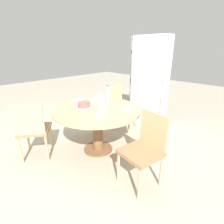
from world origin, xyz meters
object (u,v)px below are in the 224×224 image
(chair_b, at_px, (123,106))
(water_bottle, at_px, (108,96))
(coffee_pot, at_px, (101,99))
(cup_b, at_px, (95,100))
(chair_a, at_px, (145,148))
(cake_main, at_px, (84,105))
(chair_c, at_px, (33,129))
(cup_c, at_px, (99,115))
(bookshelf, at_px, (148,82))
(cup_a, at_px, (126,109))

(chair_b, height_order, water_bottle, water_bottle)
(coffee_pot, height_order, cup_b, coffee_pot)
(chair_a, xyz_separation_m, cake_main, (-1.12, -0.02, 0.28))
(chair_c, distance_m, cake_main, 0.81)
(chair_b, height_order, coffee_pot, coffee_pot)
(cup_c, bearing_deg, water_bottle, 123.76)
(chair_a, bearing_deg, chair_b, 149.71)
(chair_c, distance_m, coffee_pot, 1.08)
(chair_c, distance_m, cup_c, 1.01)
(bookshelf, relative_size, cup_b, 15.66)
(cake_main, xyz_separation_m, cup_b, (-0.12, 0.32, -0.02))
(chair_b, xyz_separation_m, coffee_pot, (0.21, -0.77, 0.34))
(bookshelf, relative_size, cake_main, 8.34)
(chair_c, relative_size, cup_a, 7.62)
(chair_b, bearing_deg, cup_b, 163.74)
(cake_main, distance_m, cup_a, 0.66)
(bookshelf, distance_m, cake_main, 1.71)
(chair_a, relative_size, bookshelf, 0.49)
(bookshelf, xyz_separation_m, cake_main, (-0.03, -1.70, -0.14))
(chair_a, distance_m, cup_b, 1.31)
(chair_a, distance_m, cake_main, 1.15)
(chair_c, relative_size, bookshelf, 0.49)
(bookshelf, bearing_deg, chair_a, 122.88)
(water_bottle, xyz_separation_m, cup_a, (0.42, -0.03, -0.10))
(cup_a, xyz_separation_m, cup_c, (-0.10, -0.45, 0.00))
(chair_b, height_order, cup_b, chair_b)
(cup_a, bearing_deg, cup_b, -176.77)
(chair_b, distance_m, bookshelf, 0.82)
(chair_c, bearing_deg, chair_a, 152.81)
(cake_main, distance_m, cup_c, 0.45)
(water_bottle, bearing_deg, chair_c, -113.34)
(coffee_pot, bearing_deg, chair_b, 105.14)
(chair_a, height_order, cup_b, chair_a)
(chair_b, bearing_deg, bookshelf, -21.56)
(chair_a, height_order, bookshelf, bookshelf)
(chair_c, bearing_deg, coffee_pot, -169.29)
(bookshelf, bearing_deg, cup_b, 83.75)
(chair_b, distance_m, cake_main, 1.04)
(coffee_pot, distance_m, cake_main, 0.28)
(water_bottle, height_order, cup_c, water_bottle)
(bookshelf, xyz_separation_m, water_bottle, (0.10, -1.32, -0.05))
(chair_a, bearing_deg, bookshelf, 132.03)
(chair_a, xyz_separation_m, chair_b, (-1.20, 0.99, 0.00))
(water_bottle, relative_size, cake_main, 1.42)
(cup_b, bearing_deg, bookshelf, 83.75)
(cup_a, height_order, cup_c, same)
(chair_b, relative_size, cup_a, 7.62)
(cup_b, bearing_deg, coffee_pot, -18.49)
(water_bottle, xyz_separation_m, cup_b, (-0.25, -0.06, -0.10))
(cake_main, relative_size, cup_c, 1.88)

